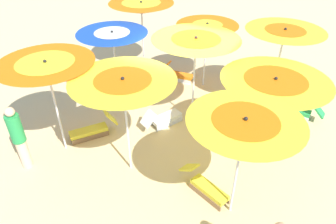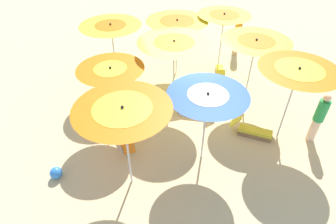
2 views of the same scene
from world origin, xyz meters
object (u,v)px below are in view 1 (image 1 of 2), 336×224
beach_umbrella_0 (284,37)px  lounger_0 (206,187)px  beach_umbrella_7 (124,88)px  beachgoer_1 (18,137)px  lounger_4 (163,118)px  beach_umbrella_3 (274,88)px  beach_umbrella_1 (207,30)px  beach_umbrella_4 (196,44)px  beach_ball (183,51)px  lounger_1 (92,130)px  lounger_2 (297,110)px  beach_umbrella_2 (141,8)px  beach_umbrella_5 (113,38)px  lounger_3 (178,74)px  beach_umbrella_6 (244,130)px  beach_umbrella_8 (47,71)px

beach_umbrella_0 → lounger_0: bearing=83.9°
beach_umbrella_7 → beachgoer_1: beach_umbrella_7 is taller
lounger_4 → beach_umbrella_3: bearing=-67.5°
beach_umbrella_0 → beach_umbrella_1: bearing=-7.5°
beach_umbrella_4 → beach_ball: beach_umbrella_4 is taller
lounger_0 → lounger_1: (3.42, -0.42, 0.01)m
lounger_1 → lounger_2: 5.81m
lounger_1 → beach_ball: bearing=-143.2°
beach_umbrella_7 → lounger_2: size_ratio=1.87×
beach_umbrella_2 → beach_umbrella_3: size_ratio=1.10×
beach_umbrella_0 → beach_umbrella_7: beach_umbrella_0 is taller
beach_umbrella_1 → beach_umbrella_5: 2.89m
beachgoer_1 → beach_ball: (-0.56, -7.38, -0.71)m
lounger_0 → beachgoer_1: beachgoer_1 is taller
beach_ball → lounger_4: bearing=108.8°
beachgoer_1 → beach_ball: 7.43m
lounger_0 → lounger_3: (2.77, -4.24, 0.02)m
beach_umbrella_6 → beach_umbrella_7: bearing=-1.5°
beach_umbrella_1 → beach_umbrella_5: size_ratio=0.96×
beach_umbrella_0 → lounger_0: 4.52m
beach_umbrella_0 → lounger_3: beach_umbrella_0 is taller
beach_umbrella_0 → beach_umbrella_4: bearing=42.7°
beach_umbrella_2 → lounger_4: (-2.18, 2.55, -2.07)m
beach_umbrella_6 → beach_ball: bearing=-57.1°
beach_umbrella_3 → lounger_1: bearing=16.0°
beach_umbrella_2 → lounger_3: beach_umbrella_2 is taller
beach_umbrella_7 → lounger_1: 2.58m
lounger_2 → beach_ball: (4.74, -2.28, -0.03)m
beach_umbrella_2 → lounger_3: 2.49m
lounger_0 → lounger_1: 3.44m
beach_umbrella_4 → lounger_0: 3.43m
lounger_3 → lounger_0: bearing=-62.1°
beach_umbrella_1 → beach_umbrella_3: beach_umbrella_3 is taller
beach_umbrella_3 → lounger_3: beach_umbrella_3 is taller
beach_umbrella_1 → lounger_3: bearing=5.0°
beachgoer_1 → beach_umbrella_2: bearing=79.2°
beach_umbrella_0 → beachgoer_1: size_ratio=1.48×
beach_umbrella_1 → beach_umbrella_2: bearing=0.9°
beach_umbrella_8 → beachgoer_1: (0.35, 0.90, -1.32)m
lounger_4 → beach_umbrella_4: bearing=-19.5°
beach_umbrella_5 → lounger_4: (-1.86, 0.49, -1.82)m
beach_umbrella_6 → lounger_3: beach_umbrella_6 is taller
lounger_3 → beach_ball: (0.73, -1.93, -0.05)m
beach_umbrella_3 → beachgoer_1: bearing=30.4°
beach_umbrella_1 → lounger_3: 1.96m
beach_umbrella_6 → beach_umbrella_0: bearing=-87.5°
beach_umbrella_3 → beach_umbrella_5: 4.62m
beach_umbrella_0 → lounger_4: bearing=43.4°
beach_umbrella_0 → beach_umbrella_8: 5.98m
beach_umbrella_0 → beach_umbrella_1: (2.28, -0.30, -0.28)m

